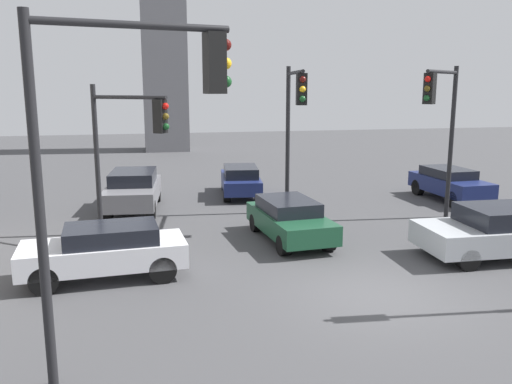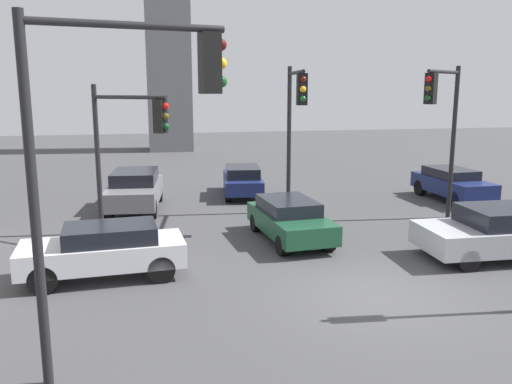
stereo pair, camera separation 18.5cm
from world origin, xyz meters
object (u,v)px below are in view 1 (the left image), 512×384
object	(u,v)px
car_2	(449,183)
car_3	(504,231)
traffic_light_4	(128,134)
car_6	(133,190)
car_1	(106,250)
traffic_light_3	(294,112)
traffic_light_1	(126,124)
car_0	(289,219)
traffic_light_2	(442,114)
car_4	(240,180)

from	to	relation	value
car_2	car_3	size ratio (longest dim) A/B	0.87
traffic_light_4	car_6	distance (m)	4.91
car_1	traffic_light_3	bearing A→B (deg)	-147.68
car_3	traffic_light_1	bearing A→B (deg)	23.37
traffic_light_3	car_1	size ratio (longest dim) A/B	1.33
traffic_light_3	car_2	distance (m)	8.52
traffic_light_3	car_0	world-z (taller)	traffic_light_3
traffic_light_2	traffic_light_1	bearing A→B (deg)	-0.12
car_1	car_6	bearing A→B (deg)	-98.47
traffic_light_3	car_1	distance (m)	8.35
car_0	car_2	size ratio (longest dim) A/B	1.00
car_4	car_6	xyz separation A→B (m)	(-4.64, -1.79, 0.10)
car_0	traffic_light_3	bearing A→B (deg)	156.41
traffic_light_4	car_1	distance (m)	4.44
car_1	car_6	world-z (taller)	car_6
car_1	car_6	size ratio (longest dim) A/B	0.90
traffic_light_3	car_3	xyz separation A→B (m)	(4.77, -5.14, -3.15)
traffic_light_3	car_6	distance (m)	7.15
car_2	traffic_light_1	bearing A→B (deg)	-50.92
traffic_light_2	traffic_light_4	world-z (taller)	traffic_light_2
traffic_light_1	traffic_light_4	xyz separation A→B (m)	(-0.14, 8.18, -0.84)
traffic_light_4	car_4	xyz separation A→B (m)	(4.65, 5.99, -2.65)
car_2	car_4	distance (m)	9.04
traffic_light_2	car_3	bearing A→B (deg)	50.40
car_3	car_4	size ratio (longest dim) A/B	1.16
traffic_light_4	car_4	world-z (taller)	traffic_light_4
car_1	traffic_light_4	bearing A→B (deg)	-103.66
traffic_light_4	car_3	distance (m)	11.47
car_6	car_0	bearing A→B (deg)	47.71
car_2	car_4	bearing A→B (deg)	-109.97
traffic_light_2	car_6	size ratio (longest dim) A/B	1.20
traffic_light_1	traffic_light_3	size ratio (longest dim) A/B	1.06
car_0	car_4	size ratio (longest dim) A/B	1.01
car_6	traffic_light_2	bearing A→B (deg)	72.85
traffic_light_4	car_4	bearing A→B (deg)	88.88
traffic_light_1	traffic_light_4	world-z (taller)	traffic_light_1
traffic_light_1	car_3	distance (m)	11.56
traffic_light_2	car_1	bearing A→B (deg)	-21.05
traffic_light_1	car_1	size ratio (longest dim) A/B	1.42
traffic_light_2	car_3	size ratio (longest dim) A/B	1.17
car_0	car_2	distance (m)	9.45
car_2	car_6	world-z (taller)	car_6
car_0	car_3	xyz separation A→B (m)	(5.52, -2.90, 0.07)
traffic_light_2	car_4	xyz separation A→B (m)	(-5.88, 6.24, -3.17)
traffic_light_2	traffic_light_3	distance (m)	5.08
car_3	car_6	distance (m)	13.29
traffic_light_1	traffic_light_2	world-z (taller)	traffic_light_1
car_2	car_3	distance (m)	7.82
traffic_light_1	traffic_light_3	distance (m)	10.73
traffic_light_1	car_4	bearing A→B (deg)	60.08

